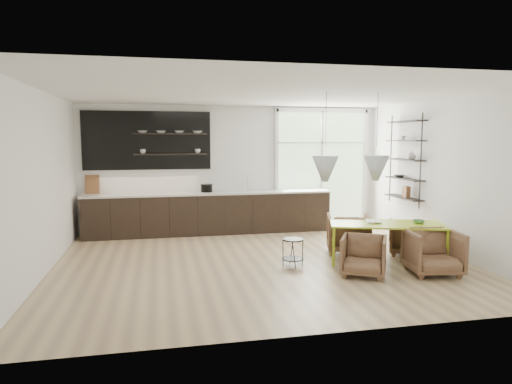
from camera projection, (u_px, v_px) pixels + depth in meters
name	position (u px, v px, depth m)	size (l,w,h in m)	color
room	(278.00, 174.00, 8.95)	(7.02, 6.01, 2.91)	tan
kitchen_run	(206.00, 207.00, 10.33)	(5.54, 0.69, 2.75)	black
right_shelving	(405.00, 162.00, 9.57)	(0.26, 1.22, 1.90)	black
dining_table	(386.00, 226.00, 7.84)	(2.08, 1.43, 0.69)	#AFCC1F
armchair_back_left	(348.00, 233.00, 8.61)	(0.77, 0.80, 0.72)	brown
armchair_back_right	(408.00, 238.00, 8.45)	(0.68, 0.70, 0.63)	brown
armchair_front_left	(364.00, 256.00, 7.14)	(0.67, 0.69, 0.63)	brown
armchair_front_right	(433.00, 252.00, 7.20)	(0.76, 0.79, 0.72)	brown
wire_stool	(293.00, 249.00, 7.65)	(0.37, 0.37, 0.47)	black
table_book	(367.00, 221.00, 7.95)	(0.24, 0.32, 0.03)	white
table_bowl	(419.00, 222.00, 7.82)	(0.19, 0.19, 0.06)	#4F8A4D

